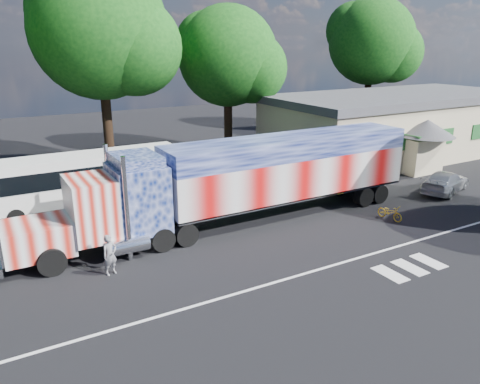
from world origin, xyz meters
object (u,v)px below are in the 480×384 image
tree_far_ne (373,42)px  tree_ne_a (229,57)px  coach_bus (88,180)px  parked_car (445,182)px  woman (110,255)px  tree_n_mid (102,31)px  semi_truck (247,179)px  bicycle (390,212)px

tree_far_ne → tree_ne_a: 17.82m
coach_bus → parked_car: size_ratio=2.32×
tree_far_ne → woman: bearing=-150.3°
coach_bus → woman: size_ratio=6.21×
woman → tree_n_mid: bearing=57.8°
semi_truck → woman: (-7.96, -2.32, -1.57)m
semi_truck → bicycle: bearing=-27.0°
parked_car → semi_truck: bearing=64.4°
tree_far_ne → tree_ne_a: size_ratio=1.12×
woman → bicycle: woman is taller
woman → bicycle: bearing=-21.3°
parked_car → tree_n_mid: bearing=28.9°
tree_far_ne → tree_n_mid: bearing=-175.7°
parked_car → tree_far_ne: bearing=-48.9°
parked_car → woman: woman is taller
tree_far_ne → tree_ne_a: tree_far_ne is taller
bicycle → tree_ne_a: tree_ne_a is taller
tree_n_mid → coach_bus: bearing=-115.1°
bicycle → woman: bearing=168.9°
tree_n_mid → tree_ne_a: size_ratio=1.21×
parked_car → woman: 21.89m
tree_n_mid → woman: bearing=-105.8°
woman → tree_ne_a: (14.83, 16.72, 7.29)m
semi_truck → woman: size_ratio=12.71×
woman → bicycle: 15.04m
woman → tree_far_ne: tree_far_ne is taller
coach_bus → woman: coach_bus is taller
semi_truck → coach_bus: 9.61m
coach_bus → tree_ne_a: tree_ne_a is taller
woman → tree_far_ne: bearing=13.2°
tree_n_mid → bicycle: bearing=-59.7°
woman → tree_n_mid: tree_n_mid is taller
parked_car → coach_bus: bearing=49.1°
bicycle → tree_n_mid: 22.67m
semi_truck → bicycle: 8.14m
woman → parked_car: bearing=-15.1°
bicycle → semi_truck: bearing=146.7°
semi_truck → bicycle: semi_truck is taller
semi_truck → woman: 8.44m
woman → tree_ne_a: 23.51m
coach_bus → semi_truck: bearing=-45.1°
coach_bus → tree_n_mid: tree_n_mid is taller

